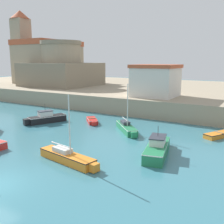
% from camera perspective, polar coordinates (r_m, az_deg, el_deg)
% --- Properties ---
extents(quay_seawall, '(120.00, 40.00, 2.50)m').
position_cam_1_polar(quay_seawall, '(54.59, 15.25, 3.88)').
color(quay_seawall, gray).
rests_on(quay_seawall, ground).
extents(sailboat_orange_0, '(6.03, 2.09, 5.33)m').
position_cam_1_polar(sailboat_orange_0, '(21.01, -9.66, -9.56)').
color(sailboat_orange_0, orange).
rests_on(sailboat_orange_0, ground).
extents(dinghy_orange_1, '(2.65, 3.87, 0.57)m').
position_cam_1_polar(dinghy_orange_1, '(29.39, 22.31, -4.55)').
color(dinghy_orange_1, orange).
rests_on(dinghy_orange_1, ground).
extents(motorboat_green_3, '(2.76, 6.16, 2.50)m').
position_cam_1_polar(motorboat_green_3, '(22.50, 9.85, -7.70)').
color(motorboat_green_3, '#237A4C').
rests_on(motorboat_green_3, ground).
extents(motorboat_black_4, '(3.28, 5.36, 2.46)m').
position_cam_1_polar(motorboat_black_4, '(34.48, -14.17, -1.29)').
color(motorboat_black_4, black).
rests_on(motorboat_black_4, ground).
extents(sailboat_green_5, '(4.47, 4.67, 5.36)m').
position_cam_1_polar(sailboat_green_5, '(29.38, 3.18, -3.36)').
color(sailboat_green_5, '#237A4C').
rests_on(sailboat_green_5, ground).
extents(dinghy_red_9, '(2.93, 3.00, 0.62)m').
position_cam_1_polar(dinghy_red_9, '(33.41, -4.34, -1.86)').
color(dinghy_red_9, red).
rests_on(dinghy_red_9, ground).
extents(church, '(14.29, 14.85, 17.20)m').
position_cam_1_polar(church, '(67.22, -14.33, 11.06)').
color(church, gray).
rests_on(church, quay_seawall).
extents(fortress, '(13.60, 13.60, 9.33)m').
position_cam_1_polar(fortress, '(58.02, -10.86, 9.05)').
color(fortress, gray).
rests_on(fortress, quay_seawall).
extents(harbor_shed_near_wharf, '(6.34, 6.20, 4.72)m').
position_cam_1_polar(harbor_shed_near_wharf, '(39.82, 9.51, 6.80)').
color(harbor_shed_near_wharf, silver).
rests_on(harbor_shed_near_wharf, quay_seawall).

